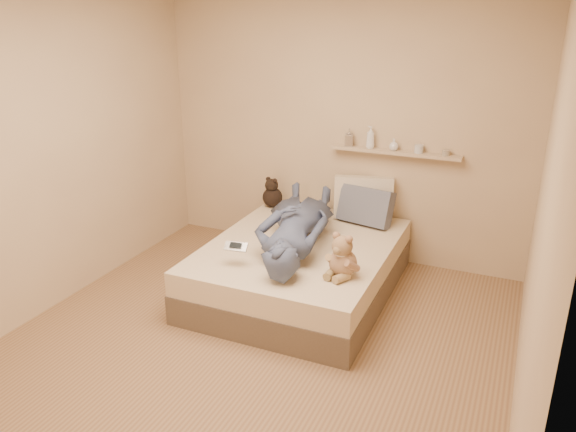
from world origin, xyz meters
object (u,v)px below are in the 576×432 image
at_px(pillow_grey, 366,206).
at_px(person, 296,224).
at_px(teddy_bear, 342,259).
at_px(dark_plush, 272,194).
at_px(wall_shelf, 395,152).
at_px(game_console, 236,247).
at_px(pillow_cream, 363,198).
at_px(bed, 301,268).

distance_m(pillow_grey, person, 0.83).
height_order(teddy_bear, dark_plush, teddy_bear).
distance_m(person, wall_shelf, 1.20).
xyz_separation_m(game_console, wall_shelf, (0.85, 1.50, 0.49)).
distance_m(pillow_cream, pillow_grey, 0.16).
distance_m(teddy_bear, dark_plush, 1.66).
bearing_deg(pillow_cream, game_console, -112.81).
height_order(dark_plush, pillow_cream, pillow_cream).
bearing_deg(wall_shelf, bed, -121.18).
relative_size(teddy_bear, person, 0.22).
height_order(game_console, wall_shelf, wall_shelf).
xyz_separation_m(game_console, pillow_cream, (0.60, 1.43, 0.04)).
distance_m(bed, wall_shelf, 1.38).
xyz_separation_m(game_console, person, (0.27, 0.56, 0.03)).
distance_m(dark_plush, person, 0.99).
bearing_deg(game_console, wall_shelf, 60.46).
xyz_separation_m(dark_plush, person, (0.59, -0.80, 0.06)).
relative_size(game_console, wall_shelf, 0.16).
bearing_deg(person, pillow_grey, -131.67).
bearing_deg(dark_plush, person, -53.36).
bearing_deg(teddy_bear, game_console, -169.45).
height_order(dark_plush, wall_shelf, wall_shelf).
bearing_deg(game_console, person, 64.51).
height_order(teddy_bear, person, person).
height_order(bed, teddy_bear, teddy_bear).
xyz_separation_m(teddy_bear, dark_plush, (-1.14, 1.20, -0.01)).
bearing_deg(person, teddy_bear, 130.52).
relative_size(teddy_bear, pillow_cream, 0.64).
bearing_deg(bed, dark_plush, 129.67).
bearing_deg(person, dark_plush, -66.33).
relative_size(dark_plush, pillow_grey, 0.62).
relative_size(bed, game_console, 10.05).
height_order(bed, wall_shelf, wall_shelf).
xyz_separation_m(bed, person, (-0.04, -0.04, 0.42)).
relative_size(bed, pillow_cream, 3.45).
distance_m(teddy_bear, pillow_grey, 1.14).
xyz_separation_m(bed, pillow_cream, (0.30, 0.83, 0.43)).
relative_size(bed, teddy_bear, 5.44).
height_order(teddy_bear, pillow_grey, pillow_grey).
distance_m(bed, pillow_cream, 0.98).
bearing_deg(wall_shelf, pillow_grey, -130.67).
distance_m(dark_plush, pillow_grey, 0.99).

